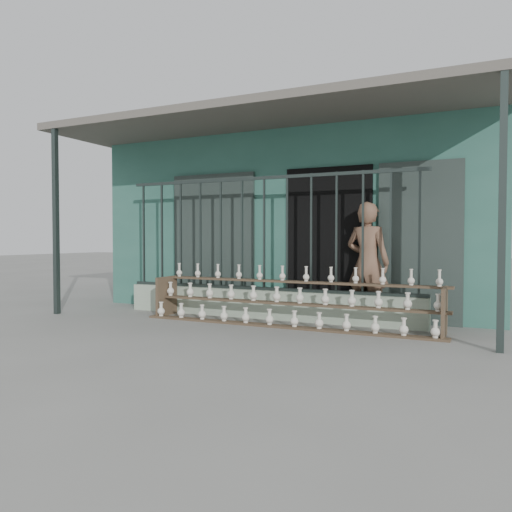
% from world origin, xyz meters
% --- Properties ---
extents(ground, '(60.00, 60.00, 0.00)m').
position_xyz_m(ground, '(0.00, 0.00, 0.00)').
color(ground, slate).
extents(workshop_building, '(7.40, 6.60, 3.21)m').
position_xyz_m(workshop_building, '(0.00, 4.23, 1.62)').
color(workshop_building, '#2D5F51').
rests_on(workshop_building, ground).
extents(parapet_wall, '(5.00, 0.20, 0.45)m').
position_xyz_m(parapet_wall, '(0.00, 1.30, 0.23)').
color(parapet_wall, '#9CAF96').
rests_on(parapet_wall, ground).
extents(security_fence, '(5.00, 0.04, 1.80)m').
position_xyz_m(security_fence, '(-0.00, 1.30, 1.35)').
color(security_fence, '#283330').
rests_on(security_fence, parapet_wall).
extents(shelf_rack, '(4.50, 0.68, 0.85)m').
position_xyz_m(shelf_rack, '(0.57, 0.89, 0.36)').
color(shelf_rack, brown).
rests_on(shelf_rack, ground).
extents(elderly_woman, '(0.73, 0.55, 1.81)m').
position_xyz_m(elderly_woman, '(1.58, 1.56, 0.90)').
color(elderly_woman, brown).
rests_on(elderly_woman, ground).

